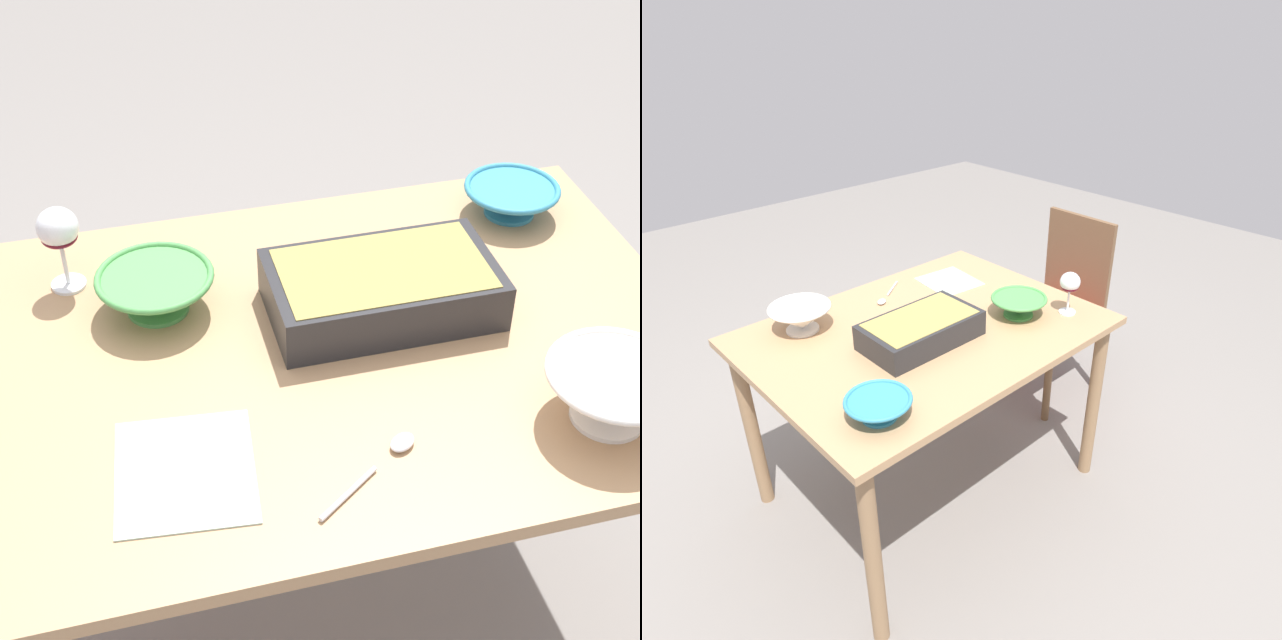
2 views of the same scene
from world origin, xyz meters
TOP-DOWN VIEW (x-y plane):
  - ground_plane at (0.00, 0.00)m, footprint 8.00×8.00m
  - dining_table at (0.00, 0.00)m, footprint 1.17×0.88m
  - wine_glass at (-0.45, 0.27)m, footprint 0.07×0.07m
  - casserole_dish at (0.07, 0.06)m, footprint 0.39×0.22m
  - mixing_bowl at (0.41, 0.29)m, footprint 0.19×0.19m
  - small_bowl at (0.32, -0.28)m, footprint 0.21×0.21m
  - serving_bowl at (-0.31, 0.16)m, footprint 0.20×0.20m
  - serving_spoon at (-0.03, -0.28)m, footprint 0.18×0.13m
  - napkin at (-0.32, -0.22)m, footprint 0.22×0.24m

SIDE VIEW (x-z plane):
  - ground_plane at x=0.00m, z-range 0.00..0.00m
  - dining_table at x=0.00m, z-range 0.28..1.02m
  - napkin at x=-0.32m, z-range 0.74..0.74m
  - serving_spoon at x=-0.03m, z-range 0.74..0.75m
  - mixing_bowl at x=0.41m, z-range 0.74..0.81m
  - serving_bowl at x=-0.31m, z-range 0.74..0.82m
  - casserole_dish at x=0.07m, z-range 0.74..0.83m
  - small_bowl at x=0.32m, z-range 0.74..0.84m
  - wine_glass at x=-0.45m, z-range 0.77..0.93m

